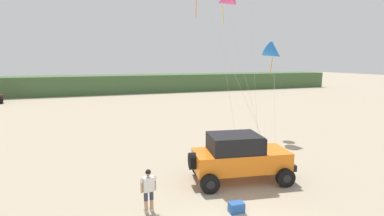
% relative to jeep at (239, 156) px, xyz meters
% --- Properties ---
extents(dune_ridge, '(90.00, 7.14, 3.13)m').
position_rel_jeep_xyz_m(dune_ridge, '(-3.46, 41.58, 0.37)').
color(dune_ridge, '#426038').
rests_on(dune_ridge, ground_plane).
extents(jeep, '(4.99, 3.01, 2.26)m').
position_rel_jeep_xyz_m(jeep, '(0.00, 0.00, 0.00)').
color(jeep, orange).
rests_on(jeep, ground_plane).
extents(person_watching, '(0.62, 0.34, 1.67)m').
position_rel_jeep_xyz_m(person_watching, '(-4.58, -1.37, -0.26)').
color(person_watching, tan).
rests_on(person_watching, ground_plane).
extents(cooler_box, '(0.58, 0.39, 0.38)m').
position_rel_jeep_xyz_m(cooler_box, '(-1.50, -2.53, -1.01)').
color(cooler_box, '#23519E').
rests_on(cooler_box, ground_plane).
extents(kite_pink_ribbon, '(3.66, 5.33, 7.03)m').
position_rel_jeep_xyz_m(kite_pink_ribbon, '(6.08, 6.25, 5.00)').
color(kite_pink_ribbon, blue).
rests_on(kite_pink_ribbon, ground_plane).
extents(kite_black_sled, '(2.75, 2.85, 10.29)m').
position_rel_jeep_xyz_m(kite_black_sled, '(2.18, 6.23, 8.32)').
color(kite_black_sled, '#E04C93').
rests_on(kite_black_sled, ground_plane).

